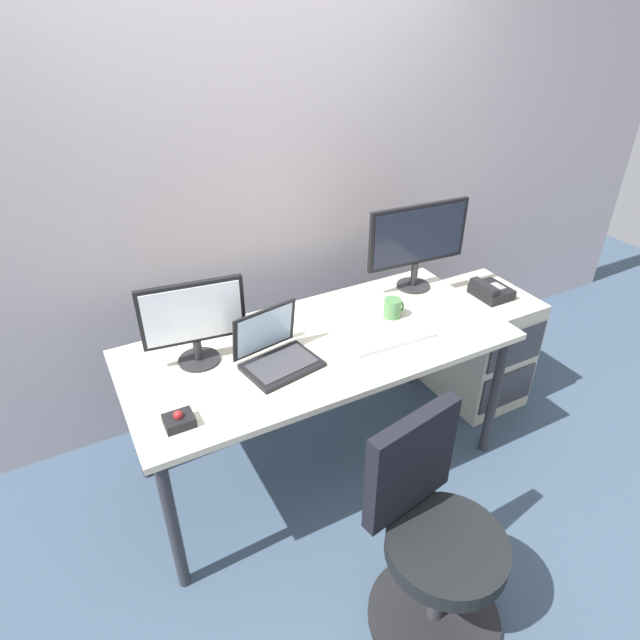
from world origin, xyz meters
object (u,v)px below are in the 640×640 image
Objects in this scene: coffee_mug at (393,308)px; monitor_side at (193,319)px; trackball_mouse at (179,420)px; banana at (262,322)px; desk_phone at (490,291)px; monitor_main at (418,239)px; keyboard at (390,338)px; laptop at (276,352)px; file_cabinet at (479,346)px; office_chair at (432,543)px.

monitor_side is at bearing 174.82° from coffee_mug.
banana is (0.54, 0.50, -0.00)m from trackball_mouse.
monitor_main is (-0.39, 0.18, 0.32)m from desk_phone.
monitor_side is (-1.23, -0.12, -0.06)m from monitor_main.
keyboard is 4.33× the size of coffee_mug.
monitor_main reaches higher than laptop.
coffee_mug is 0.51× the size of banana.
laptop is (0.29, -0.17, -0.16)m from monitor_side.
file_cabinet is 1.48m from office_chair.
banana is (-1.27, 0.21, 0.06)m from desk_phone.
office_chair is at bearing -82.02° from banana.
coffee_mug is at bearing 53.13° from keyboard.
keyboard is (-0.81, -0.21, 0.43)m from file_cabinet.
monitor_main is at bearing 36.09° from coffee_mug.
trackball_mouse is (-0.70, 0.66, 0.37)m from office_chair.
trackball_mouse is at bearing -117.69° from monitor_side.
monitor_main is at bearing 16.83° from laptop.
desk_phone is at bearing 1.71° from coffee_mug.
laptop is (-0.94, -0.28, -0.22)m from monitor_main.
trackball_mouse is (-1.42, -0.47, -0.25)m from monitor_main.
keyboard is (-0.80, -0.19, 0.05)m from desk_phone.
trackball_mouse is 0.73m from banana.
coffee_mug is at bearing -143.91° from monitor_main.
monitor_side is at bearing 62.31° from trackball_mouse.
keyboard is 1.18× the size of laptop.
keyboard is at bearing 67.87° from office_chair.
monitor_side is at bearing 149.66° from laptop.
keyboard is (0.82, -0.26, -0.20)m from monitor_side.
banana is at bearing 139.59° from keyboard.
monitor_side reaches higher than desk_phone.
laptop is at bearing 104.99° from office_chair.
keyboard reaches higher than desk_phone.
monitor_main is 0.61m from keyboard.
keyboard is 2.19× the size of banana.
trackball_mouse reaches higher than file_cabinet.
coffee_mug is (0.95, -0.09, -0.17)m from monitor_side.
file_cabinet is at bearing 9.58° from trackball_mouse.
office_chair is 1.62× the size of monitor_main.
trackball_mouse reaches higher than banana.
laptop is 0.51m from trackball_mouse.
office_chair reaches higher than banana.
desk_phone is 1.64m from monitor_side.
desk_phone is 0.35× the size of monitor_main.
banana is (-1.28, 0.19, 0.44)m from file_cabinet.
file_cabinet is 0.94m from keyboard.
coffee_mug is (0.13, 0.17, 0.03)m from keyboard.
office_chair reaches higher than file_cabinet.
keyboard is at bearing -166.46° from desk_phone.
file_cabinet is 1.65× the size of keyboard.
laptop reaches higher than banana.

